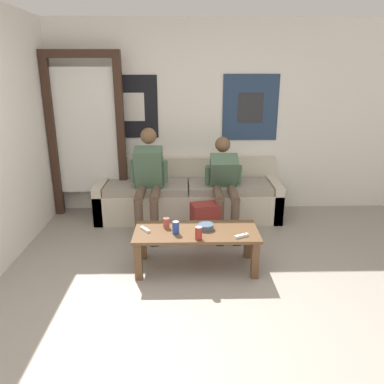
# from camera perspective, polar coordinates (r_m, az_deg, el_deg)

# --- Properties ---
(ground_plane) EXTENTS (18.00, 18.00, 0.00)m
(ground_plane) POSITION_cam_1_polar(r_m,az_deg,el_deg) (3.07, 0.72, -20.21)
(ground_plane) COLOR gray
(wall_back) EXTENTS (10.00, 0.07, 2.55)m
(wall_back) POSITION_cam_1_polar(r_m,az_deg,el_deg) (5.20, -0.26, 11.12)
(wall_back) COLOR white
(wall_back) RESTS_ON ground_plane
(door_frame) EXTENTS (1.00, 0.10, 2.15)m
(door_frame) POSITION_cam_1_polar(r_m,az_deg,el_deg) (5.15, -15.84, 9.51)
(door_frame) COLOR #382319
(door_frame) RESTS_ON ground_plane
(couch) EXTENTS (2.42, 0.73, 0.76)m
(couch) POSITION_cam_1_polar(r_m,az_deg,el_deg) (5.06, -0.57, -0.75)
(couch) COLOR beige
(couch) RESTS_ON ground_plane
(coffee_table) EXTENTS (1.22, 0.53, 0.40)m
(coffee_table) POSITION_cam_1_polar(r_m,az_deg,el_deg) (3.72, 0.65, -6.90)
(coffee_table) COLOR brown
(coffee_table) RESTS_ON ground_plane
(person_seated_adult) EXTENTS (0.47, 0.89, 1.23)m
(person_seated_adult) POSITION_cam_1_polar(r_m,az_deg,el_deg) (4.61, -6.67, 2.34)
(person_seated_adult) COLOR brown
(person_seated_adult) RESTS_ON ground_plane
(person_seated_teen) EXTENTS (0.47, 1.01, 1.10)m
(person_seated_teen) POSITION_cam_1_polar(r_m,az_deg,el_deg) (4.66, 4.95, 1.81)
(person_seated_teen) COLOR brown
(person_seated_teen) RESTS_ON ground_plane
(backpack) EXTENTS (0.35, 0.31, 0.45)m
(backpack) POSITION_cam_1_polar(r_m,az_deg,el_deg) (4.36, 2.02, -4.77)
(backpack) COLOR maroon
(backpack) RESTS_ON ground_plane
(ceramic_bowl) EXTENTS (0.16, 0.16, 0.06)m
(ceramic_bowl) POSITION_cam_1_polar(r_m,az_deg,el_deg) (3.71, 2.12, -5.22)
(ceramic_bowl) COLOR #475B75
(ceramic_bowl) RESTS_ON coffee_table
(pillar_candle) EXTENTS (0.06, 0.06, 0.11)m
(pillar_candle) POSITION_cam_1_polar(r_m,az_deg,el_deg) (3.75, -3.94, -4.72)
(pillar_candle) COLOR #B24C42
(pillar_candle) RESTS_ON coffee_table
(drink_can_blue) EXTENTS (0.07, 0.07, 0.12)m
(drink_can_blue) POSITION_cam_1_polar(r_m,az_deg,el_deg) (3.60, -2.49, -5.44)
(drink_can_blue) COLOR #28479E
(drink_can_blue) RESTS_ON coffee_table
(drink_can_red) EXTENTS (0.07, 0.07, 0.12)m
(drink_can_red) POSITION_cam_1_polar(r_m,az_deg,el_deg) (3.48, 1.02, -6.29)
(drink_can_red) COLOR maroon
(drink_can_red) RESTS_ON coffee_table
(game_controller_near_left) EXTENTS (0.14, 0.10, 0.03)m
(game_controller_near_left) POSITION_cam_1_polar(r_m,az_deg,el_deg) (3.58, 7.57, -6.63)
(game_controller_near_left) COLOR white
(game_controller_near_left) RESTS_ON coffee_table
(game_controller_near_right) EXTENTS (0.11, 0.14, 0.03)m
(game_controller_near_right) POSITION_cam_1_polar(r_m,az_deg,el_deg) (3.71, -7.17, -5.68)
(game_controller_near_right) COLOR white
(game_controller_near_right) RESTS_ON coffee_table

